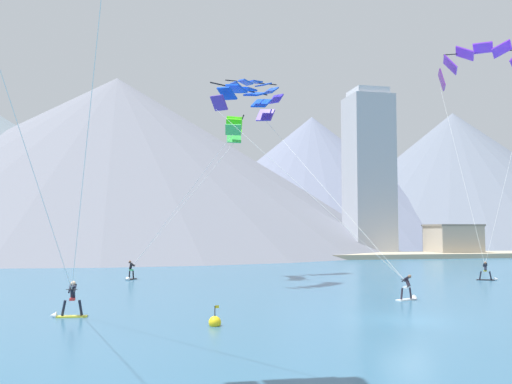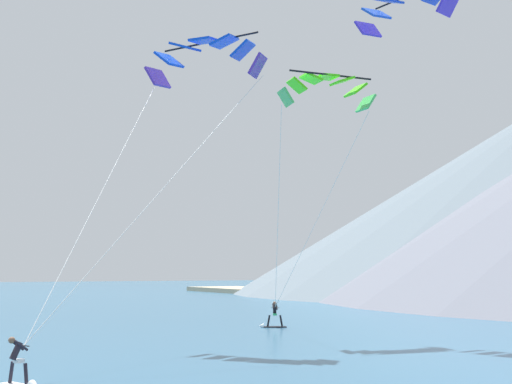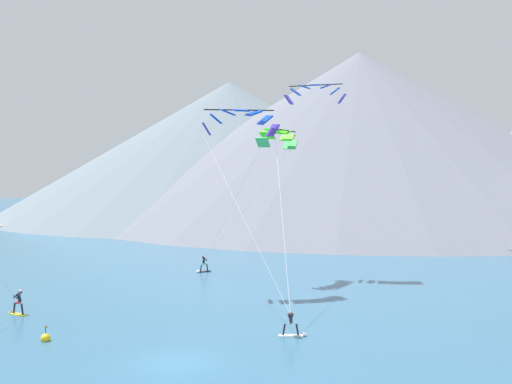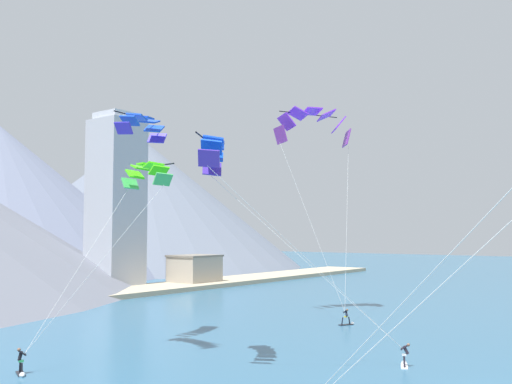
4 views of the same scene
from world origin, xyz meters
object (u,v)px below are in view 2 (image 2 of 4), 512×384
at_px(parafoil_kite_near_lead, 326,89).
at_px(parafoil_kite_distant_high_outer, 405,4).
at_px(kitesurfer_near_lead, 271,320).
at_px(kitesurfer_near_trail, 22,373).
at_px(parafoil_kite_near_trail, 204,56).

distance_m(parafoil_kite_near_lead, parafoil_kite_distant_high_outer, 6.13).
height_order(kitesurfer_near_lead, parafoil_kite_near_lead, parafoil_kite_near_lead).
xyz_separation_m(kitesurfer_near_lead, kitesurfer_near_trail, (16.48, -18.11, -0.04)).
distance_m(parafoil_kite_near_trail, parafoil_kite_distant_high_outer, 11.26).
xyz_separation_m(kitesurfer_near_lead, parafoil_kite_near_lead, (8.69, -1.49, 12.71)).
relative_size(kitesurfer_near_trail, parafoil_kite_near_lead, 0.14).
bearing_deg(kitesurfer_near_lead, parafoil_kite_near_lead, -9.76).
distance_m(kitesurfer_near_lead, kitesurfer_near_trail, 24.48).
bearing_deg(parafoil_kite_near_trail, kitesurfer_near_trail, -49.81).
bearing_deg(parafoil_kite_near_trail, parafoil_kite_distant_high_outer, 74.27).
relative_size(kitesurfer_near_lead, kitesurfer_near_trail, 1.00).
bearing_deg(kitesurfer_near_lead, kitesurfer_near_trail, -47.68).
xyz_separation_m(kitesurfer_near_trail, parafoil_kite_near_trail, (-8.17, 9.67, 13.66)).
bearing_deg(parafoil_kite_near_trail, parafoil_kite_near_lead, 86.96).
distance_m(kitesurfer_near_lead, parafoil_kite_near_lead, 15.46).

